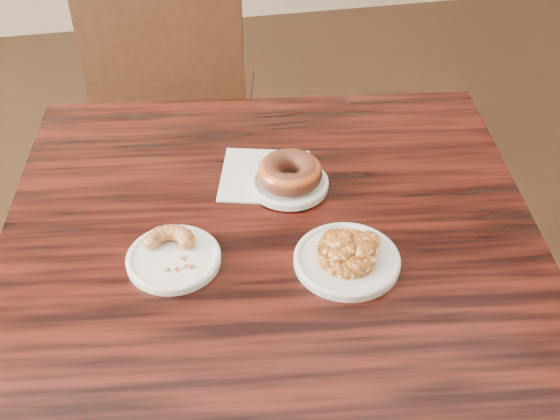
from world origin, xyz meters
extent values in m
cube|color=black|center=(-0.06, 0.04, 0.38)|extent=(1.04, 1.04, 0.75)
cube|color=silver|center=(-0.04, 0.22, 0.75)|extent=(0.20, 0.20, 0.00)
cylinder|color=silver|center=(0.00, 0.17, 0.76)|extent=(0.14, 0.14, 0.01)
cylinder|color=white|center=(-0.22, 0.02, 0.76)|extent=(0.16, 0.16, 0.01)
cylinder|color=silver|center=(0.05, -0.04, 0.76)|extent=(0.17, 0.17, 0.01)
torus|color=#984216|center=(0.00, 0.17, 0.79)|extent=(0.12, 0.12, 0.04)
camera|label=1|loc=(-0.21, -0.82, 1.56)|focal=45.00mm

